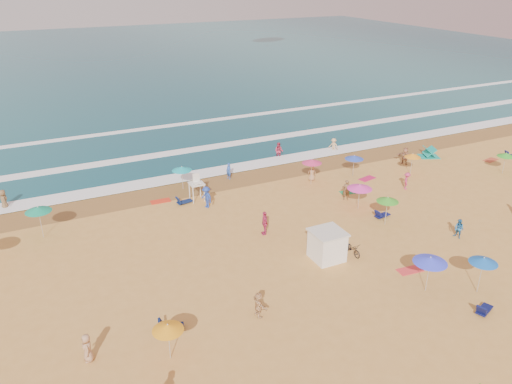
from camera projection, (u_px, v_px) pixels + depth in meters
name	position (u px, v px, depth m)	size (l,w,h in m)	color
ground	(303.00, 238.00, 37.19)	(220.00, 220.00, 0.00)	gold
ocean	(102.00, 62.00, 106.18)	(220.00, 140.00, 0.18)	#0C4756
wet_sand	(236.00, 179.00, 47.46)	(220.00, 220.00, 0.00)	olive
surf_foam	(204.00, 150.00, 54.66)	(200.00, 18.70, 0.05)	white
cabana	(327.00, 246.00, 34.13)	(2.00, 2.00, 2.00)	white
cabana_roof	(328.00, 232.00, 33.69)	(2.20, 2.20, 0.12)	silver
bicycle	(352.00, 248.00, 34.85)	(0.62, 1.78, 0.93)	black
lifeguard_stand	(197.00, 189.00, 42.78)	(1.20, 1.20, 2.10)	white
beach_umbrellas	(273.00, 218.00, 35.54)	(51.90, 27.32, 0.80)	green
loungers	(400.00, 242.00, 36.30)	(42.55, 25.98, 0.34)	#0D1A45
towels	(365.00, 238.00, 37.10)	(50.70, 28.75, 0.03)	#DC5A1B
popup_tents	(486.00, 173.00, 47.17)	(3.16, 16.58, 1.20)	#D32F67
beachgoers	(284.00, 200.00, 41.29)	(41.30, 28.17, 2.13)	blue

